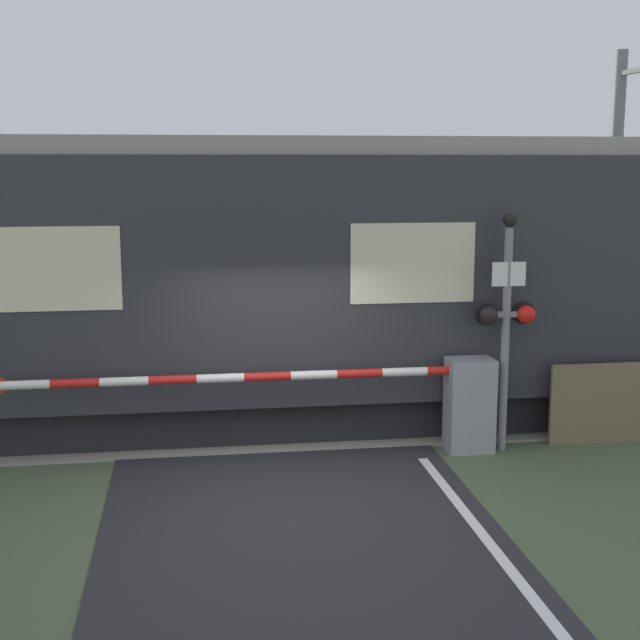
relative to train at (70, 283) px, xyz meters
name	(u,v)px	position (x,y,z in m)	size (l,w,h in m)	color
ground_plane	(290,496)	(2.73, -3.12, -2.09)	(80.00, 80.00, 0.00)	#475638
track_bed	(267,418)	(2.73, 0.00, -2.07)	(36.00, 3.20, 0.13)	gray
train	(70,283)	(0.00, 0.00, 0.00)	(16.46, 3.07, 4.09)	black
crossing_barrier	(430,400)	(4.72, -1.82, -1.38)	(6.30, 0.44, 1.24)	gray
signal_post	(506,318)	(5.70, -1.86, -0.31)	(0.80, 0.26, 3.13)	gray
catenary_pole	(615,207)	(9.12, 2.18, 0.89)	(0.20, 1.90, 5.67)	slate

